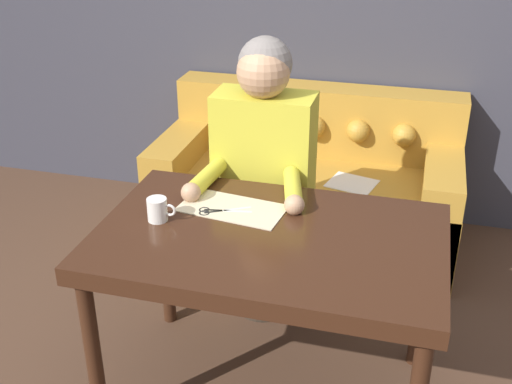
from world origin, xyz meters
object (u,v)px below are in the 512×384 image
object	(u,v)px
dining_table	(269,253)
scissors	(215,211)
person	(263,179)
mug	(158,210)
couch	(307,188)

from	to	relation	value
dining_table	scissors	xyz separation A→B (m)	(-0.24, 0.11, 0.08)
person	mug	bearing A→B (deg)	-114.57
person	scissors	size ratio (longest dim) A/B	6.47
couch	person	size ratio (longest dim) A/B	1.24
dining_table	couch	xyz separation A→B (m)	(-0.10, 1.32, -0.38)
scissors	mug	xyz separation A→B (m)	(-0.19, -0.12, 0.04)
scissors	couch	bearing A→B (deg)	83.24
person	scissors	distance (m)	0.46
dining_table	couch	distance (m)	1.37
person	scissors	xyz separation A→B (m)	(-0.07, -0.45, 0.06)
couch	dining_table	bearing A→B (deg)	-85.64
dining_table	mug	bearing A→B (deg)	-178.60
couch	person	xyz separation A→B (m)	(-0.07, -0.76, 0.40)
dining_table	mug	xyz separation A→B (m)	(-0.43, -0.01, 0.13)
person	mug	distance (m)	0.64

